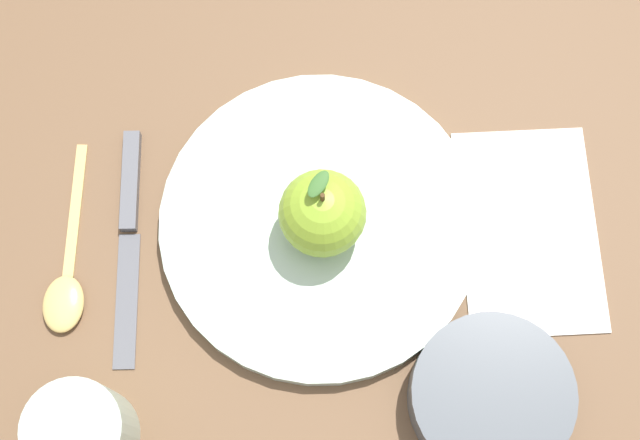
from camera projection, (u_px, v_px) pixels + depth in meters
ground_plane at (302, 245)px, 0.77m from camera, size 2.40×2.40×0.00m
dinner_plate at (320, 224)px, 0.77m from camera, size 0.27×0.27×0.02m
apple at (322, 213)px, 0.72m from camera, size 0.07×0.07×0.08m
side_bowl at (491, 396)px, 0.71m from camera, size 0.13×0.13×0.04m
cup at (81, 432)px, 0.69m from camera, size 0.07×0.07×0.07m
knife at (129, 223)px, 0.77m from camera, size 0.20×0.08×0.01m
spoon at (66, 283)px, 0.76m from camera, size 0.16×0.08×0.01m
linen_napkin at (529, 230)px, 0.77m from camera, size 0.21×0.16×0.00m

